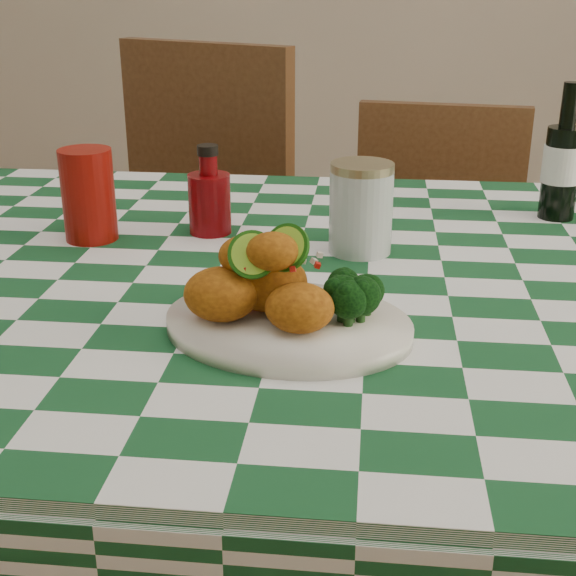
# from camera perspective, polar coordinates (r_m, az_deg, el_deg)

# --- Properties ---
(dining_table) EXTENTS (1.66, 1.06, 0.79)m
(dining_table) POSITION_cam_1_polar(r_m,az_deg,el_deg) (1.29, 0.29, -15.34)
(dining_table) COLOR #164C25
(dining_table) RESTS_ON ground
(plate) EXTENTS (0.33, 0.28, 0.02)m
(plate) POSITION_cam_1_polar(r_m,az_deg,el_deg) (0.91, 0.00, -2.68)
(plate) COLOR silver
(plate) RESTS_ON dining_table
(fried_chicken_pile) EXTENTS (0.16, 0.12, 0.10)m
(fried_chicken_pile) POSITION_cam_1_polar(r_m,az_deg,el_deg) (0.89, -1.01, 0.86)
(fried_chicken_pile) COLOR #AE6010
(fried_chicken_pile) RESTS_ON plate
(broccoli_side) EXTENTS (0.07, 0.07, 0.05)m
(broccoli_side) POSITION_cam_1_polar(r_m,az_deg,el_deg) (0.90, 5.37, -0.56)
(broccoli_side) COLOR black
(broccoli_side) RESTS_ON plate
(red_tumbler) EXTENTS (0.09, 0.09, 0.14)m
(red_tumbler) POSITION_cam_1_polar(r_m,az_deg,el_deg) (1.24, -14.01, 6.44)
(red_tumbler) COLOR maroon
(red_tumbler) RESTS_ON dining_table
(ketchup_bottle) EXTENTS (0.08, 0.08, 0.14)m
(ketchup_bottle) POSITION_cam_1_polar(r_m,az_deg,el_deg) (1.24, -5.63, 6.98)
(ketchup_bottle) COLOR #690508
(ketchup_bottle) RESTS_ON dining_table
(mason_jar) EXTENTS (0.12, 0.12, 0.13)m
(mason_jar) POSITION_cam_1_polar(r_m,az_deg,el_deg) (1.16, 5.21, 5.68)
(mason_jar) COLOR #B2BCBA
(mason_jar) RESTS_ON dining_table
(beer_bottle) EXTENTS (0.07, 0.07, 0.22)m
(beer_bottle) POSITION_cam_1_polar(r_m,az_deg,el_deg) (1.37, 19.01, 9.13)
(beer_bottle) COLOR black
(beer_bottle) RESTS_ON dining_table
(wooden_chair_left) EXTENTS (0.61, 0.62, 1.01)m
(wooden_chair_left) POSITION_cam_1_polar(r_m,az_deg,el_deg) (1.89, -9.00, 1.02)
(wooden_chair_left) COLOR #472814
(wooden_chair_left) RESTS_ON ground
(wooden_chair_right) EXTENTS (0.44, 0.46, 0.87)m
(wooden_chair_right) POSITION_cam_1_polar(r_m,az_deg,el_deg) (1.89, 9.92, -1.32)
(wooden_chair_right) COLOR #472814
(wooden_chair_right) RESTS_ON ground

